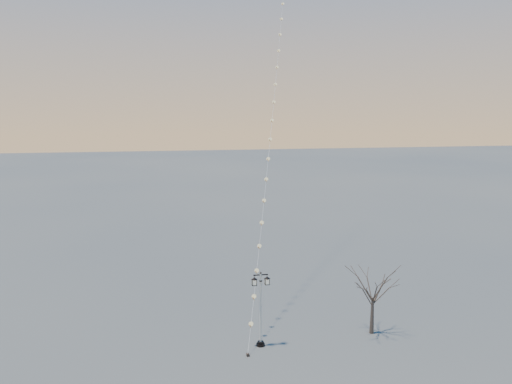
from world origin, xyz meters
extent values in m
plane|color=#4C4E4C|center=(0.00, 0.00, 0.00)|extent=(300.00, 300.00, 0.00)
cylinder|color=black|center=(0.17, 0.45, 0.08)|extent=(0.53, 0.53, 0.15)
cylinder|color=black|center=(0.17, 0.45, 0.22)|extent=(0.38, 0.38, 0.13)
cylinder|color=beige|center=(0.17, 0.45, 2.48)|extent=(0.12, 0.12, 4.41)
cylinder|color=black|center=(0.17, 0.45, 4.17)|extent=(0.19, 0.19, 0.06)
cube|color=black|center=(0.17, 0.45, 4.55)|extent=(0.89, 0.06, 0.06)
sphere|color=black|center=(0.17, 0.45, 4.66)|extent=(0.13, 0.13, 0.13)
pyramid|color=black|center=(-0.22, 0.45, 4.41)|extent=(0.41, 0.41, 0.13)
cube|color=beige|center=(-0.22, 0.45, 4.12)|extent=(0.24, 0.24, 0.32)
cube|color=black|center=(-0.22, 0.45, 3.94)|extent=(0.28, 0.28, 0.04)
pyramid|color=black|center=(0.57, 0.45, 4.41)|extent=(0.41, 0.41, 0.13)
cube|color=beige|center=(0.57, 0.45, 4.12)|extent=(0.24, 0.24, 0.32)
cube|color=black|center=(0.57, 0.45, 3.94)|extent=(0.28, 0.28, 0.04)
cone|color=#3F3228|center=(7.61, 0.84, 1.21)|extent=(0.29, 0.29, 2.43)
cylinder|color=#2D2119|center=(-0.83, -0.74, 0.09)|extent=(0.19, 0.19, 0.19)
cylinder|color=black|center=(-0.83, -0.74, 0.12)|extent=(0.03, 0.03, 0.24)
cone|color=orange|center=(4.60, 15.43, 19.32)|extent=(0.08, 0.08, 0.26)
cylinder|color=white|center=(-0.83, -0.74, 0.57)|extent=(0.02, 0.02, 0.76)
camera|label=1|loc=(-5.67, -28.55, 14.45)|focal=35.94mm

